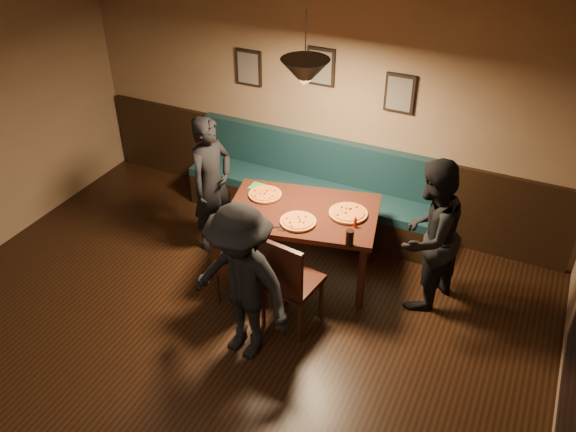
# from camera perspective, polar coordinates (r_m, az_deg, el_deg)

# --- Properties ---
(floor) EXTENTS (7.00, 7.00, 0.00)m
(floor) POSITION_cam_1_polar(r_m,az_deg,el_deg) (5.33, -12.77, -18.12)
(floor) COLOR black
(floor) RESTS_ON ground
(ceiling) EXTENTS (7.00, 7.00, 0.00)m
(ceiling) POSITION_cam_1_polar(r_m,az_deg,el_deg) (3.62, -18.34, 10.59)
(ceiling) COLOR silver
(ceiling) RESTS_ON ground
(wall_back) EXTENTS (6.00, 0.00, 6.00)m
(wall_back) POSITION_cam_1_polar(r_m,az_deg,el_deg) (6.92, 3.15, 10.58)
(wall_back) COLOR #8C704F
(wall_back) RESTS_ON ground
(wainscot) EXTENTS (5.88, 0.06, 1.00)m
(wainscot) POSITION_cam_1_polar(r_m,az_deg,el_deg) (7.29, 2.84, 3.99)
(wainscot) COLOR black
(wainscot) RESTS_ON ground
(booth_bench) EXTENTS (3.00, 0.60, 1.00)m
(booth_bench) POSITION_cam_1_polar(r_m,az_deg,el_deg) (7.08, 1.99, 3.00)
(booth_bench) COLOR #0F232D
(booth_bench) RESTS_ON ground
(picture_left) EXTENTS (0.32, 0.04, 0.42)m
(picture_left) POSITION_cam_1_polar(r_m,az_deg,el_deg) (7.14, -3.75, 13.92)
(picture_left) COLOR black
(picture_left) RESTS_ON wall_back
(picture_center) EXTENTS (0.32, 0.04, 0.42)m
(picture_center) POSITION_cam_1_polar(r_m,az_deg,el_deg) (6.72, 3.17, 14.01)
(picture_center) COLOR black
(picture_center) RESTS_ON wall_back
(picture_right) EXTENTS (0.32, 0.04, 0.42)m
(picture_right) POSITION_cam_1_polar(r_m,az_deg,el_deg) (6.52, 10.60, 11.41)
(picture_right) COLOR black
(picture_right) RESTS_ON wall_back
(pendant_lamp) EXTENTS (0.44, 0.44, 0.25)m
(pendant_lamp) POSITION_cam_1_polar(r_m,az_deg,el_deg) (5.39, 1.63, 13.46)
(pendant_lamp) COLOR black
(pendant_lamp) RESTS_ON ceiling
(dining_table) EXTENTS (1.68, 1.27, 0.81)m
(dining_table) POSITION_cam_1_polar(r_m,az_deg,el_deg) (6.28, 1.36, -2.53)
(dining_table) COLOR black
(dining_table) RESTS_ON floor
(chair_near_left) EXTENTS (0.50, 0.50, 0.89)m
(chair_near_left) POSITION_cam_1_polar(r_m,az_deg,el_deg) (5.89, -4.55, -4.94)
(chair_near_left) COLOR #321A0D
(chair_near_left) RESTS_ON floor
(chair_near_right) EXTENTS (0.53, 0.53, 1.06)m
(chair_near_right) POSITION_cam_1_polar(r_m,az_deg,el_deg) (5.61, 0.44, -6.07)
(chair_near_right) COLOR black
(chair_near_right) RESTS_ON floor
(diner_left) EXTENTS (0.49, 0.64, 1.57)m
(diner_left) POSITION_cam_1_polar(r_m,az_deg,el_deg) (6.58, -7.26, 3.02)
(diner_left) COLOR black
(diner_left) RESTS_ON floor
(diner_right) EXTENTS (0.82, 0.93, 1.60)m
(diner_right) POSITION_cam_1_polar(r_m,az_deg,el_deg) (5.86, 13.24, -1.85)
(diner_right) COLOR black
(diner_right) RESTS_ON floor
(diner_front) EXTENTS (1.09, 0.75, 1.56)m
(diner_front) POSITION_cam_1_polar(r_m,az_deg,el_deg) (5.19, -4.51, -6.47)
(diner_front) COLOR black
(diner_front) RESTS_ON floor
(pizza_a) EXTENTS (0.38, 0.38, 0.04)m
(pizza_a) POSITION_cam_1_polar(r_m,az_deg,el_deg) (6.27, -2.20, 2.07)
(pizza_a) COLOR orange
(pizza_a) RESTS_ON dining_table
(pizza_b) EXTENTS (0.47, 0.47, 0.04)m
(pizza_b) POSITION_cam_1_polar(r_m,az_deg,el_deg) (5.85, 0.97, -0.52)
(pizza_b) COLOR gold
(pizza_b) RESTS_ON dining_table
(pizza_c) EXTENTS (0.45, 0.45, 0.04)m
(pizza_c) POSITION_cam_1_polar(r_m,az_deg,el_deg) (5.99, 5.75, 0.26)
(pizza_c) COLOR #CF6527
(pizza_c) RESTS_ON dining_table
(soda_glass) EXTENTS (0.08, 0.08, 0.16)m
(soda_glass) POSITION_cam_1_polar(r_m,az_deg,el_deg) (5.55, 5.90, -2.07)
(soda_glass) COLOR black
(soda_glass) RESTS_ON dining_table
(tabasco_bottle) EXTENTS (0.04, 0.04, 0.13)m
(tabasco_bottle) POSITION_cam_1_polar(r_m,az_deg,el_deg) (5.80, 6.43, -0.54)
(tabasco_bottle) COLOR #A31E05
(tabasco_bottle) RESTS_ON dining_table
(napkin_a) EXTENTS (0.16, 0.16, 0.01)m
(napkin_a) POSITION_cam_1_polar(r_m,az_deg,el_deg) (6.45, -2.95, 2.82)
(napkin_a) COLOR #1F752B
(napkin_a) RESTS_ON dining_table
(napkin_b) EXTENTS (0.20, 0.20, 0.01)m
(napkin_b) POSITION_cam_1_polar(r_m,az_deg,el_deg) (6.09, -4.54, 0.71)
(napkin_b) COLOR #1B6525
(napkin_b) RESTS_ON dining_table
(cutlery_set) EXTENTS (0.19, 0.09, 0.00)m
(cutlery_set) POSITION_cam_1_polar(r_m,az_deg,el_deg) (5.77, -0.55, -1.25)
(cutlery_set) COLOR silver
(cutlery_set) RESTS_ON dining_table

